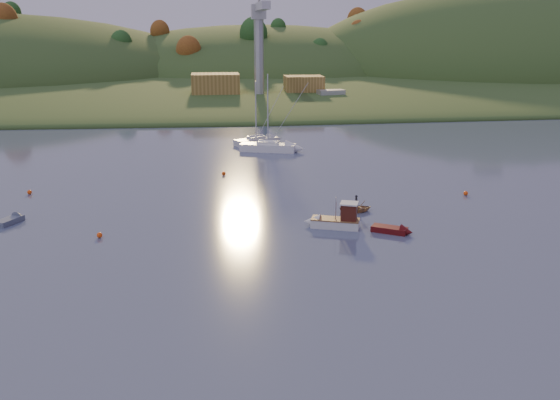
{
  "coord_description": "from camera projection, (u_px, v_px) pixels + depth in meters",
  "views": [
    {
      "loc": [
        -10.17,
        -24.66,
        18.59
      ],
      "look_at": [
        -3.45,
        32.54,
        2.17
      ],
      "focal_mm": 40.0,
      "sensor_mm": 36.0,
      "label": 1
    }
  ],
  "objects": [
    {
      "name": "far_shore",
      "position": [
        231.0,
        71.0,
        249.47
      ],
      "size": [
        620.0,
        220.0,
        1.5
      ],
      "primitive_type": "cube",
      "color": "#27461C",
      "rests_on": "ground"
    },
    {
      "name": "shore_slope",
      "position": [
        240.0,
        87.0,
        187.39
      ],
      "size": [
        640.0,
        150.0,
        7.0
      ],
      "primitive_type": "ellipsoid",
      "color": "#27461C",
      "rests_on": "ground"
    },
    {
      "name": "hill_center",
      "position": [
        260.0,
        75.0,
        231.49
      ],
      "size": [
        140.0,
        120.0,
        36.0
      ],
      "primitive_type": "ellipsoid",
      "color": "#27461C",
      "rests_on": "ground"
    },
    {
      "name": "hill_right",
      "position": [
        496.0,
        76.0,
        226.69
      ],
      "size": [
        150.0,
        130.0,
        60.0
      ],
      "primitive_type": "ellipsoid",
      "color": "#27461C",
      "rests_on": "ground"
    },
    {
      "name": "hillside_trees",
      "position": [
        237.0,
        81.0,
        206.49
      ],
      "size": [
        280.0,
        50.0,
        32.0
      ],
      "primitive_type": null,
      "color": "#1B4B1C",
      "rests_on": "ground"
    },
    {
      "name": "wharf",
      "position": [
        271.0,
        99.0,
        146.55
      ],
      "size": [
        42.0,
        16.0,
        2.4
      ],
      "primitive_type": "cube",
      "color": "slate",
      "rests_on": "ground"
    },
    {
      "name": "shed_west",
      "position": [
        215.0,
        84.0,
        145.06
      ],
      "size": [
        11.0,
        8.0,
        4.8
      ],
      "primitive_type": "cube",
      "color": "olive",
      "rests_on": "wharf"
    },
    {
      "name": "shed_east",
      "position": [
        304.0,
        84.0,
        148.48
      ],
      "size": [
        9.0,
        7.0,
        4.0
      ],
      "primitive_type": "cube",
      "color": "olive",
      "rests_on": "wharf"
    },
    {
      "name": "dock_crane",
      "position": [
        259.0,
        29.0,
        138.39
      ],
      "size": [
        3.2,
        28.0,
        20.3
      ],
      "color": "#B7B7BC",
      "rests_on": "wharf"
    },
    {
      "name": "fishing_boat",
      "position": [
        332.0,
        220.0,
        58.55
      ],
      "size": [
        5.51,
        3.31,
        3.36
      ],
      "rotation": [
        0.0,
        0.0,
        2.8
      ],
      "color": "silver",
      "rests_on": "ground"
    },
    {
      "name": "sailboat_near",
      "position": [
        256.0,
        140.0,
        98.56
      ],
      "size": [
        7.33,
        5.05,
        9.88
      ],
      "rotation": [
        0.0,
        0.0,
        0.46
      ],
      "color": "silver",
      "rests_on": "ground"
    },
    {
      "name": "sailboat_far",
      "position": [
        268.0,
        146.0,
        93.29
      ],
      "size": [
        8.61,
        4.73,
        11.44
      ],
      "rotation": [
        0.0,
        0.0,
        -0.29
      ],
      "color": "white",
      "rests_on": "ground"
    },
    {
      "name": "canoe",
      "position": [
        356.0,
        208.0,
        63.5
      ],
      "size": [
        3.65,
        2.87,
        0.69
      ],
      "primitive_type": "imported",
      "rotation": [
        0.0,
        0.0,
        1.73
      ],
      "color": "#977253",
      "rests_on": "ground"
    },
    {
      "name": "paddler",
      "position": [
        356.0,
        205.0,
        63.39
      ],
      "size": [
        0.45,
        0.6,
        1.52
      ],
      "primitive_type": "imported",
      "rotation": [
        0.0,
        0.0,
        1.73
      ],
      "color": "black",
      "rests_on": "ground"
    },
    {
      "name": "red_tender",
      "position": [
        397.0,
        231.0,
        56.99
      ],
      "size": [
        3.9,
        3.07,
        1.29
      ],
      "rotation": [
        0.0,
        0.0,
        -0.55
      ],
      "color": "#520B0D",
      "rests_on": "ground"
    },
    {
      "name": "grey_dinghy",
      "position": [
        14.0,
        219.0,
        60.43
      ],
      "size": [
        2.64,
        3.53,
        1.25
      ],
      "rotation": [
        0.0,
        0.0,
        1.09
      ],
      "color": "slate",
      "rests_on": "ground"
    },
    {
      "name": "work_vessel",
      "position": [
        331.0,
        100.0,
        144.2
      ],
      "size": [
        14.95,
        7.45,
        3.68
      ],
      "rotation": [
        0.0,
        0.0,
        0.17
      ],
      "color": "slate",
      "rests_on": "ground"
    },
    {
      "name": "buoy_1",
      "position": [
        466.0,
        193.0,
        69.55
      ],
      "size": [
        0.5,
        0.5,
        0.5
      ],
      "primitive_type": "sphere",
      "color": "#FF4D0D",
      "rests_on": "ground"
    },
    {
      "name": "buoy_2",
      "position": [
        29.0,
        192.0,
        69.99
      ],
      "size": [
        0.5,
        0.5,
        0.5
      ],
      "primitive_type": "sphere",
      "color": "#FF4D0D",
      "rests_on": "ground"
    },
    {
      "name": "buoy_3",
      "position": [
        224.0,
        173.0,
        78.67
      ],
      "size": [
        0.5,
        0.5,
        0.5
      ],
      "primitive_type": "sphere",
      "color": "#FF4D0D",
      "rests_on": "ground"
    },
    {
      "name": "buoy_4",
      "position": [
        100.0,
        235.0,
        55.82
      ],
      "size": [
        0.5,
        0.5,
        0.5
      ],
      "primitive_type": "sphere",
      "color": "#FF4D0D",
      "rests_on": "ground"
    }
  ]
}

